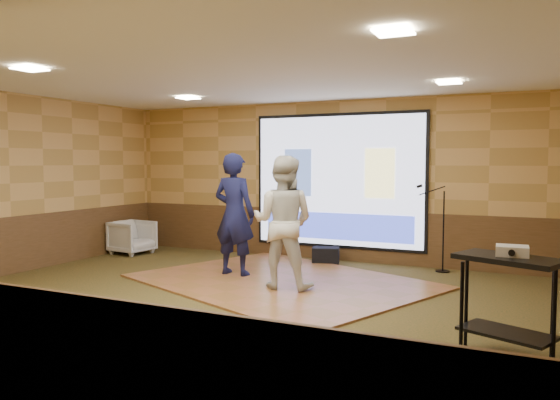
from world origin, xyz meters
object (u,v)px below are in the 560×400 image
at_px(dance_floor, 282,281).
at_px(player_left, 234,214).
at_px(mic_stand, 440,243).
at_px(duffel_bag, 326,255).
at_px(av_table, 508,287).
at_px(banquet_chair, 132,237).
at_px(projector_screen, 338,182).
at_px(player_right, 283,222).
at_px(projector, 512,251).

relative_size(dance_floor, player_left, 2.15).
distance_m(player_left, mic_stand, 3.50).
height_order(mic_stand, duffel_bag, mic_stand).
distance_m(dance_floor, av_table, 3.94).
xyz_separation_m(av_table, banquet_chair, (-7.14, 3.14, -0.35)).
distance_m(projector_screen, banquet_chair, 4.29).
bearing_deg(player_right, av_table, 144.99).
relative_size(dance_floor, banquet_chair, 5.72).
bearing_deg(banquet_chair, dance_floor, -99.25).
distance_m(banquet_chair, duffel_bag, 3.97).
height_order(projector_screen, av_table, projector_screen).
distance_m(projector_screen, dance_floor, 2.60).
xyz_separation_m(mic_stand, duffel_bag, (-1.99, -0.15, -0.34)).
height_order(player_left, duffel_bag, player_left).
bearing_deg(banquet_chair, duffel_bag, -73.81).
bearing_deg(player_left, dance_floor, 175.68).
bearing_deg(mic_stand, player_right, -103.86).
height_order(projector_screen, banquet_chair, projector_screen).
distance_m(av_table, mic_stand, 4.14).
bearing_deg(mic_stand, av_table, -47.82).
xyz_separation_m(player_left, player_right, (1.10, -0.51, -0.03)).
relative_size(projector, duffel_bag, 0.60).
height_order(dance_floor, player_right, player_right).
bearing_deg(banquet_chair, player_right, -103.71).
xyz_separation_m(player_right, banquet_chair, (-4.06, 1.51, -0.65)).
distance_m(player_right, banquet_chair, 4.38).
relative_size(player_left, mic_stand, 1.33).
xyz_separation_m(mic_stand, banquet_chair, (-5.91, -0.80, -0.16)).
xyz_separation_m(player_right, av_table, (3.08, -1.63, -0.31)).
bearing_deg(projector, duffel_bag, 128.32).
xyz_separation_m(projector_screen, projector, (3.16, -4.14, -0.45)).
relative_size(projector_screen, player_left, 1.69).
bearing_deg(player_left, projector_screen, -115.21).
xyz_separation_m(projector_screen, mic_stand, (1.91, -0.25, -0.98)).
distance_m(player_left, av_table, 4.71).
distance_m(mic_stand, banquet_chair, 5.96).
distance_m(mic_stand, duffel_bag, 2.03).
relative_size(dance_floor, av_table, 4.35).
bearing_deg(av_table, mic_stand, 107.35).
height_order(projector, mic_stand, mic_stand).
bearing_deg(dance_floor, av_table, -31.78).
xyz_separation_m(projector_screen, dance_floor, (-0.16, -2.15, -1.46)).
bearing_deg(projector_screen, mic_stand, -7.40).
xyz_separation_m(dance_floor, mic_stand, (2.07, 1.90, 0.48)).
height_order(av_table, duffel_bag, av_table).
bearing_deg(dance_floor, projector_screen, 85.72).
bearing_deg(player_right, duffel_bag, -93.35).
distance_m(dance_floor, mic_stand, 2.85).
height_order(dance_floor, projector, projector).
relative_size(av_table, banquet_chair, 1.32).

